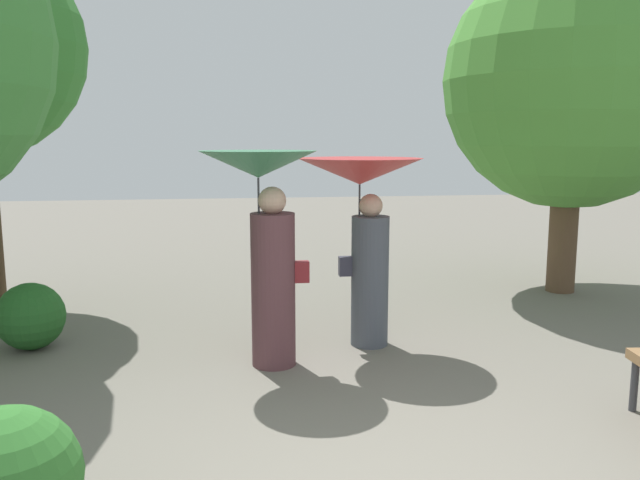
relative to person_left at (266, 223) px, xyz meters
name	(u,v)px	position (x,y,z in m)	size (l,w,h in m)	color
person_left	(266,223)	(0.00, 0.00, 0.00)	(1.09, 1.09, 2.05)	#563338
person_right	(363,208)	(1.03, 0.46, 0.08)	(1.28, 1.28, 1.96)	#474C56
tree_near_right	(574,61)	(4.33, 2.40, 1.81)	(3.48, 3.48, 5.11)	brown
bush_behind_bench	(30,316)	(-2.39, 0.81, -1.03)	(0.69, 0.69, 0.69)	#235B23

